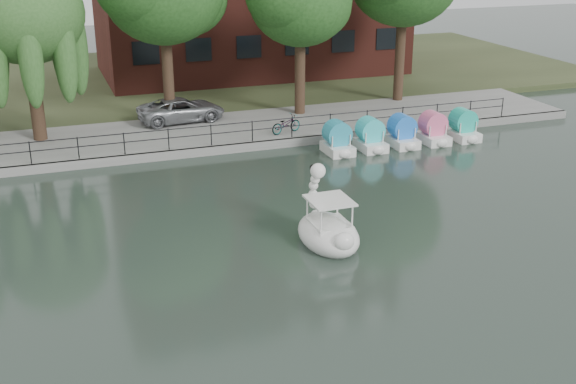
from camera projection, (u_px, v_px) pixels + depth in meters
ground_plane at (316, 277)px, 22.21m from camera, size 120.00×120.00×0.00m
promenade at (198, 134)px, 36.23m from camera, size 40.00×6.00×0.40m
kerb at (213, 151)px, 33.63m from camera, size 40.00×0.25×0.40m
land_strip at (151, 80)px, 48.56m from camera, size 60.00×22.00×0.36m
railing at (211, 130)px, 33.47m from camera, size 32.00×0.05×1.00m
willow_mid at (25, 15)px, 32.60m from camera, size 5.32×5.32×8.15m
broadleaf_right at (300, 0)px, 37.24m from camera, size 5.40×5.40×8.32m
minivan at (181, 108)px, 37.47m from camera, size 2.91×5.38×1.44m
bicycle at (286, 123)px, 35.50m from camera, size 1.13×1.82×1.00m
swan_boat at (328, 228)px, 24.34m from camera, size 1.90×3.15×2.55m
pedal_boat_row at (402, 134)px, 34.79m from camera, size 7.95×1.70×1.40m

